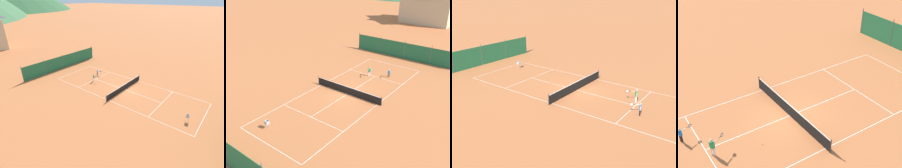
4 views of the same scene
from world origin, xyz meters
The scene contains 14 objects.
ground_plane centered at (0.00, 0.00, 0.00)m, with size 600.00×600.00×0.00m, color #BC6638.
court_line_markings centered at (0.00, 0.00, 0.00)m, with size 8.25×23.85×0.01m.
tennis_net centered at (0.00, 0.00, 0.50)m, with size 9.18×0.08×1.06m.
windscreen_fence_far centered at (0.00, 15.50, 1.31)m, with size 17.28×0.08×2.90m.
windscreen_fence_near centered at (0.00, -15.50, 1.31)m, with size 17.28×0.08×2.90m.
player_near_service centered at (1.59, 7.33, 0.65)m, with size 0.42×0.98×1.11m.
player_far_baseline centered at (-0.72, 6.07, 0.75)m, with size 0.58×1.06×1.29m.
tennis_ball_alley_right centered at (-1.57, 3.16, 0.03)m, with size 0.07×0.07×0.07m, color #CCE033.
tennis_ball_service_box centered at (-2.26, -0.81, 0.03)m, with size 0.07×0.07×0.07m, color #CCE033.
tennis_ball_near_corner centered at (2.72, -9.55, 0.03)m, with size 0.07×0.07×0.07m, color #CCE033.
tennis_ball_mid_court centered at (-2.29, 9.30, 0.03)m, with size 0.07×0.07×0.07m, color #CCE033.
tennis_ball_by_net_left centered at (5.01, -8.38, 0.03)m, with size 0.07×0.07×0.07m, color #CCE033.
tennis_ball_far_corner centered at (-4.59, -11.32, 0.03)m, with size 0.07×0.07×0.07m, color #CCE033.
ball_hopper centered at (-1.90, -10.40, 0.65)m, with size 0.36×0.36×0.89m.
Camera 2 is at (15.99, -22.64, 14.68)m, focal length 42.00 mm.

